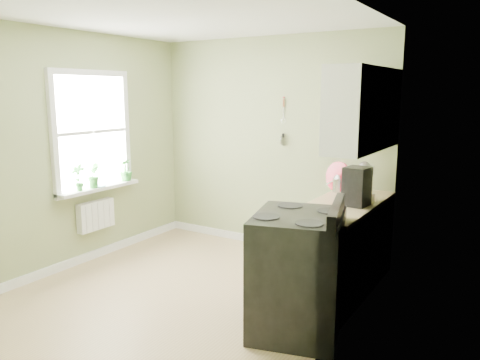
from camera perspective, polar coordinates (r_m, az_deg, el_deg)
The scene contains 21 objects.
floor at distance 4.92m, azimuth -6.87°, elevation -13.72°, with size 3.20×3.60×0.02m, color tan.
ceiling at distance 4.53m, azimuth -7.68°, elevation 19.41°, with size 3.20×3.60×0.02m, color white.
wall_back at distance 6.03m, azimuth 3.68°, elevation 4.33°, with size 3.20×0.02×2.70m, color #97A26E.
wall_left at distance 5.68m, azimuth -19.99°, elevation 3.31°, with size 0.02×3.60×2.70m, color #97A26E.
wall_right at distance 3.74m, azimuth 12.27°, elevation 0.20°, with size 0.02×3.60×2.70m, color #97A26E.
base_cabinets at distance 4.98m, azimuth 12.42°, elevation -8.07°, with size 0.60×1.60×0.87m, color white.
countertop at distance 4.86m, azimuth 12.52°, elevation -2.96°, with size 0.64×1.60×0.04m, color #D0B47F.
upper_cabinets at distance 4.78m, azimuth 14.93°, elevation 8.35°, with size 0.35×1.40×0.80m, color white.
window at distance 5.83m, azimuth -17.63°, elevation 5.61°, with size 0.06×1.14×1.44m.
window_sill at distance 5.86m, azimuth -16.80°, elevation -0.94°, with size 0.18×1.14×0.04m, color white.
radiator at distance 5.93m, azimuth -17.18°, elevation -4.12°, with size 0.12×0.50×0.35m, color white.
wall_utensils at distance 5.89m, azimuth 5.29°, elevation 6.25°, with size 0.02×0.14×0.58m.
stove at distance 4.05m, azimuth 7.09°, elevation -11.07°, with size 0.93×1.00×1.15m.
stand_mixer at distance 4.89m, azimuth 14.46°, elevation -0.65°, with size 0.24×0.36×0.41m.
kettle at distance 5.35m, azimuth 11.83°, elevation -0.40°, with size 0.19×0.11×0.20m.
coffee_maker at distance 4.73m, azimuth 14.01°, elevation -0.88°, with size 0.24×0.26×0.38m.
red_tray at distance 5.34m, azimuth 11.89°, elevation 0.38°, with size 0.34×0.34×0.02m, color red.
jar at distance 4.30m, azimuth 6.39°, elevation -3.65°, with size 0.08×0.08×0.09m.
plant_a at distance 5.64m, azimuth -19.09°, elevation 0.29°, with size 0.16×0.11×0.31m, color #2A7929.
plant_b at distance 5.77m, azimuth -17.45°, elevation 0.55°, with size 0.17×0.13×0.30m, color #2A7929.
plant_c at distance 6.12m, azimuth -13.75°, elevation 1.19°, with size 0.15×0.15×0.28m, color #2A7929.
Camera 1 is at (2.84, -3.47, 2.01)m, focal length 35.00 mm.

